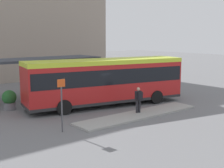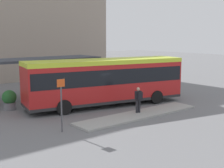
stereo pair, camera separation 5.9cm
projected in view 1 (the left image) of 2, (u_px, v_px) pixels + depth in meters
ground_plane at (106, 105)px, 22.60m from camera, size 120.00×120.00×0.00m
curb_island at (139, 115)px, 19.69m from camera, size 9.01×1.80×0.12m
city_bus at (106, 79)px, 22.30m from camera, size 11.85×4.88×3.34m
pedestrian_waiting at (139, 98)px, 19.78m from camera, size 0.43×0.47×1.64m
bicycle_orange at (165, 82)px, 31.30m from camera, size 0.48×1.78×0.77m
bicycle_white at (160, 81)px, 32.03m from camera, size 0.48×1.60×0.69m
station_shelter at (37, 60)px, 24.64m from camera, size 10.29×3.21×3.22m
potted_planter_near_shelter at (9, 100)px, 21.15m from camera, size 0.98×0.98×1.35m
platform_sign at (62, 103)px, 16.13m from camera, size 0.44×0.08×2.80m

